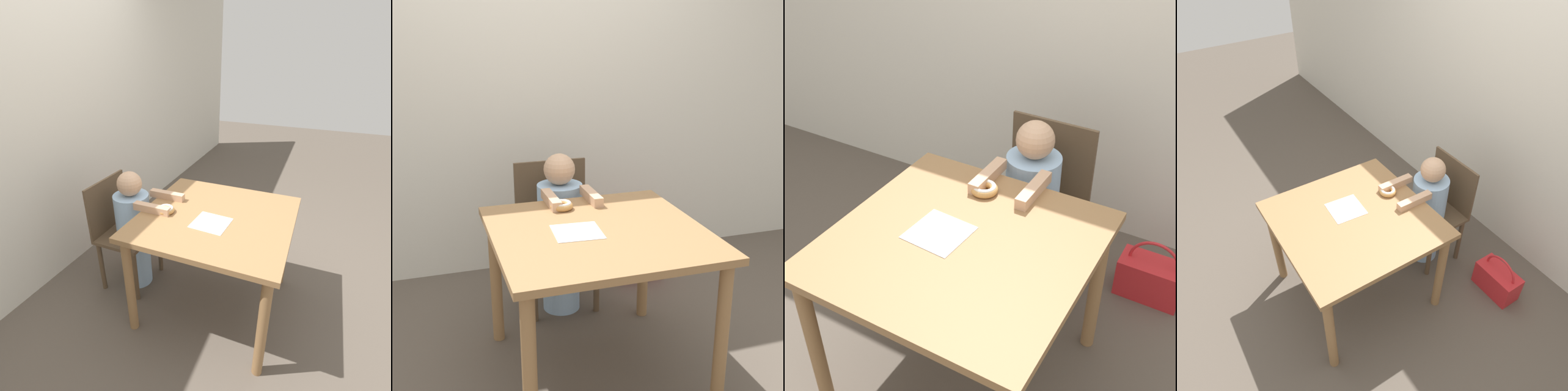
% 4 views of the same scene
% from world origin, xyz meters
% --- Properties ---
extents(ground_plane, '(12.00, 12.00, 0.00)m').
position_xyz_m(ground_plane, '(0.00, 0.00, 0.00)').
color(ground_plane, brown).
extents(wall_back, '(8.00, 0.05, 2.50)m').
position_xyz_m(wall_back, '(0.00, 1.35, 1.25)').
color(wall_back, silver).
rests_on(wall_back, ground_plane).
extents(dining_table, '(0.97, 0.97, 0.75)m').
position_xyz_m(dining_table, '(0.00, 0.00, 0.64)').
color(dining_table, olive).
rests_on(dining_table, ground_plane).
extents(chair, '(0.44, 0.37, 0.86)m').
position_xyz_m(chair, '(-0.01, 0.76, 0.46)').
color(chair, brown).
rests_on(chair, ground_plane).
extents(child_figure, '(0.27, 0.50, 0.95)m').
position_xyz_m(child_figure, '(-0.01, 0.64, 0.48)').
color(child_figure, '#99BCE0').
rests_on(child_figure, ground_plane).
extents(donut, '(0.12, 0.12, 0.04)m').
position_xyz_m(donut, '(-0.08, 0.32, 0.77)').
color(donut, tan).
rests_on(donut, dining_table).
extents(napkin, '(0.23, 0.23, 0.00)m').
position_xyz_m(napkin, '(-0.10, -0.00, 0.75)').
color(napkin, white).
rests_on(napkin, dining_table).
extents(handbag, '(0.32, 0.17, 0.34)m').
position_xyz_m(handbag, '(0.58, 0.88, 0.12)').
color(handbag, red).
rests_on(handbag, ground_plane).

